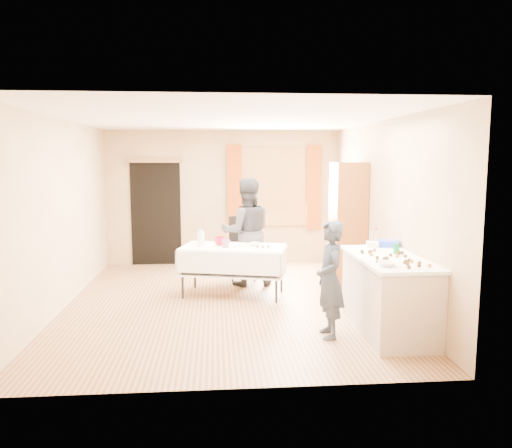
{
  "coord_description": "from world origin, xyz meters",
  "views": [
    {
      "loc": [
        -0.16,
        -7.0,
        2.06
      ],
      "look_at": [
        0.42,
        0.0,
        1.13
      ],
      "focal_mm": 35.0,
      "sensor_mm": 36.0,
      "label": 1
    }
  ],
  "objects": [
    {
      "name": "floor",
      "position": [
        0.0,
        0.0,
        -0.01
      ],
      "size": [
        4.5,
        5.5,
        0.02
      ],
      "primitive_type": "cube",
      "color": "#9E7047",
      "rests_on": "ground"
    },
    {
      "name": "wall_back",
      "position": [
        0.0,
        2.76,
        1.3
      ],
      "size": [
        4.5,
        0.02,
        2.6
      ],
      "primitive_type": "cube",
      "color": "tan",
      "rests_on": "floor"
    },
    {
      "name": "cup_rainbow",
      "position": [
        -0.0,
        0.27,
        0.81
      ],
      "size": [
        0.15,
        0.15,
        0.12
      ],
      "primitive_type": "imported",
      "rotation": [
        0.0,
        0.0,
        -0.09
      ],
      "color": "red",
      "rests_on": "party_table"
    },
    {
      "name": "foam_block",
      "position": [
        1.88,
        -0.77,
        0.95
      ],
      "size": [
        0.17,
        0.13,
        0.08
      ],
      "primitive_type": "cube",
      "rotation": [
        0.0,
        0.0,
        -0.19
      ],
      "color": "white",
      "rests_on": "counter"
    },
    {
      "name": "cake_balls",
      "position": [
        1.87,
        -1.51,
        0.93
      ],
      "size": [
        0.53,
        1.02,
        0.04
      ],
      "color": "#3F2314",
      "rests_on": "counter"
    },
    {
      "name": "counter",
      "position": [
        1.89,
        -1.38,
        0.45
      ],
      "size": [
        0.77,
        1.63,
        0.91
      ],
      "color": "#BBAA9A",
      "rests_on": "floor"
    },
    {
      "name": "pitcher",
      "position": [
        -0.37,
        0.42,
        0.86
      ],
      "size": [
        0.11,
        0.11,
        0.22
      ],
      "primitive_type": "cylinder",
      "rotation": [
        0.0,
        0.0,
        0.02
      ],
      "color": "silver",
      "rests_on": "party_table"
    },
    {
      "name": "window_frame",
      "position": [
        1.0,
        2.72,
        1.5
      ],
      "size": [
        1.32,
        0.06,
        1.52
      ],
      "primitive_type": "cube",
      "color": "olive",
      "rests_on": "wall_back"
    },
    {
      "name": "curtain_right",
      "position": [
        1.78,
        2.67,
        1.5
      ],
      "size": [
        0.28,
        0.06,
        1.65
      ],
      "primitive_type": "cube",
      "color": "#9A4313",
      "rests_on": "wall_back"
    },
    {
      "name": "wall_front",
      "position": [
        0.0,
        -2.76,
        1.3
      ],
      "size": [
        4.5,
        0.02,
        2.6
      ],
      "primitive_type": "cube",
      "color": "tan",
      "rests_on": "floor"
    },
    {
      "name": "wall_left",
      "position": [
        -2.26,
        0.0,
        1.3
      ],
      "size": [
        0.02,
        5.5,
        2.6
      ],
      "primitive_type": "cube",
      "color": "tan",
      "rests_on": "floor"
    },
    {
      "name": "door_lintel",
      "position": [
        -1.3,
        2.7,
        2.02
      ],
      "size": [
        1.05,
        0.06,
        0.08
      ],
      "primitive_type": "cube",
      "color": "olive",
      "rests_on": "wall_back"
    },
    {
      "name": "girl",
      "position": [
        1.15,
        -1.5,
        0.68
      ],
      "size": [
        0.52,
        0.37,
        1.36
      ],
      "primitive_type": "imported",
      "rotation": [
        0.0,
        0.0,
        -1.53
      ],
      "color": "#252E40",
      "rests_on": "floor"
    },
    {
      "name": "woman",
      "position": [
        0.35,
        0.99,
        0.87
      ],
      "size": [
        0.94,
        0.78,
        1.75
      ],
      "primitive_type": "imported",
      "rotation": [
        0.0,
        0.0,
        3.21
      ],
      "color": "black",
      "rests_on": "floor"
    },
    {
      "name": "party_table",
      "position": [
        0.11,
        0.38,
        0.45
      ],
      "size": [
        1.7,
        1.16,
        0.75
      ],
      "rotation": [
        0.0,
        0.0,
        -0.25
      ],
      "color": "black",
      "rests_on": "floor"
    },
    {
      "name": "soda_can",
      "position": [
        2.03,
        -1.21,
        0.97
      ],
      "size": [
        0.08,
        0.08,
        0.12
      ],
      "primitive_type": "cylinder",
      "rotation": [
        0.0,
        0.0,
        -0.33
      ],
      "color": "#0B812A",
      "rests_on": "counter"
    },
    {
      "name": "wall_right",
      "position": [
        2.26,
        0.0,
        1.3
      ],
      "size": [
        0.02,
        5.5,
        2.6
      ],
      "primitive_type": "cube",
      "color": "tan",
      "rests_on": "floor"
    },
    {
      "name": "ceiling",
      "position": [
        0.0,
        0.0,
        2.61
      ],
      "size": [
        4.5,
        5.5,
        0.02
      ],
      "primitive_type": "cube",
      "color": "white",
      "rests_on": "floor"
    },
    {
      "name": "pastry_tray",
      "position": [
        0.53,
        0.13,
        0.76
      ],
      "size": [
        0.28,
        0.2,
        0.02
      ],
      "primitive_type": "cube",
      "rotation": [
        0.0,
        0.0,
        -0.02
      ],
      "color": "white",
      "rests_on": "party_table"
    },
    {
      "name": "blue_basket",
      "position": [
        2.08,
        -0.72,
        0.95
      ],
      "size": [
        0.35,
        0.28,
        0.08
      ],
      "primitive_type": "cube",
      "rotation": [
        0.0,
        0.0,
        -0.32
      ],
      "color": "blue",
      "rests_on": "counter"
    },
    {
      "name": "curtain_left",
      "position": [
        0.22,
        2.67,
        1.5
      ],
      "size": [
        0.28,
        0.06,
        1.65
      ],
      "primitive_type": "cube",
      "color": "#9A4313",
      "rests_on": "wall_back"
    },
    {
      "name": "small_bowl",
      "position": [
        0.45,
        0.41,
        0.77
      ],
      "size": [
        0.21,
        0.21,
        0.05
      ],
      "primitive_type": "imported",
      "rotation": [
        0.0,
        0.0,
        -0.18
      ],
      "color": "white",
      "rests_on": "party_table"
    },
    {
      "name": "cup_red",
      "position": [
        -0.09,
        0.49,
        0.81
      ],
      "size": [
        0.17,
        0.17,
        0.13
      ],
      "primitive_type": "imported",
      "rotation": [
        0.0,
        0.0,
        0.02
      ],
      "color": "red",
      "rests_on": "party_table"
    },
    {
      "name": "mixing_bowl",
      "position": [
        1.68,
        -1.88,
        0.93
      ],
      "size": [
        0.27,
        0.27,
        0.05
      ],
      "primitive_type": "imported",
      "rotation": [
        0.0,
        0.0,
        -0.18
      ],
      "color": "white",
      "rests_on": "counter"
    },
    {
      "name": "window_pane",
      "position": [
        1.0,
        2.71,
        1.5
      ],
      "size": [
        1.2,
        0.02,
        1.4
      ],
      "primitive_type": "cube",
      "color": "white",
      "rests_on": "wall_back"
    },
    {
      "name": "bottle",
      "position": [
        -0.39,
        0.67,
        0.84
      ],
      "size": [
        0.09,
        0.09,
        0.17
      ],
      "primitive_type": "imported",
      "rotation": [
        0.0,
        0.0,
        -0.1
      ],
      "color": "white",
      "rests_on": "party_table"
    },
    {
      "name": "doorway",
      "position": [
        -1.3,
        2.73,
        1.0
      ],
      "size": [
        0.95,
        0.04,
        2.0
      ],
      "primitive_type": "cube",
      "color": "black",
      "rests_on": "floor"
    },
    {
      "name": "chair",
      "position": [
        0.31,
        1.41,
        0.32
      ],
      "size": [
        0.45,
        0.45,
        1.07
      ],
      "rotation": [
        0.0,
        0.0,
        0.03
      ],
      "color": "black",
      "rests_on": "floor"
    },
    {
      "name": "cabinet",
      "position": [
        1.99,
        0.87,
        1.0
      ],
      "size": [
        0.5,
        0.6,
        2.0
      ],
      "primitive_type": "cube",
      "color": "brown",
      "rests_on": "floor"
    }
  ]
}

